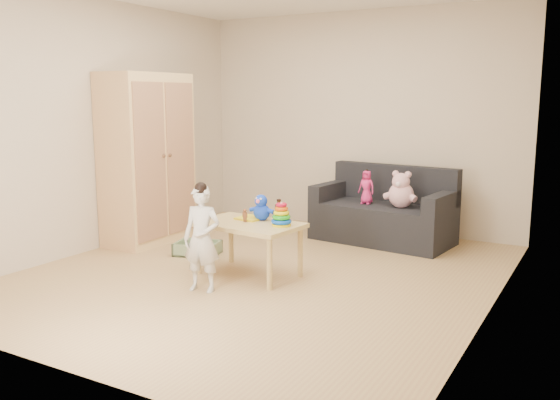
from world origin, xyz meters
The scene contains 13 objects.
room centered at (0.00, 0.00, 1.30)m, with size 4.50×4.50×4.50m.
wardrobe centered at (-1.73, 0.44, 0.92)m, with size 0.51×1.03×1.85m, color #E8C07F.
sofa centered at (0.54, 1.70, 0.21)m, with size 1.50×0.75×0.42m, color black.
play_table centered at (-0.08, -0.09, 0.24)m, with size 0.92×0.58×0.49m, color tan.
storage_bin centered at (-0.92, 0.24, 0.06)m, with size 0.43×0.32×0.13m, color gray, non-canonical shape.
toddler centered at (-0.18, -0.66, 0.43)m, with size 0.32×0.21×0.87m, color beige.
pink_bear centered at (0.76, 1.63, 0.59)m, with size 0.29×0.25×0.33m, color #F0B1BE, non-canonical shape.
doll centered at (0.36, 1.66, 0.60)m, with size 0.19×0.13×0.37m, color #DF2977.
ring_stacker centered at (0.24, -0.07, 0.57)m, with size 0.18×0.18×0.21m.
brown_bottle centered at (0.15, 0.05, 0.58)m, with size 0.07×0.07×0.21m.
blue_plush centered at (-0.03, 0.06, 0.61)m, with size 0.20×0.16×0.24m, color blue, non-canonical shape.
wooden_figure centered at (-0.12, -0.09, 0.55)m, with size 0.05×0.04×0.12m, color brown, non-canonical shape.
yellow_book centered at (-0.15, 0.04, 0.49)m, with size 0.22×0.22×0.02m, color yellow.
Camera 1 is at (2.72, -4.47, 1.60)m, focal length 38.00 mm.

